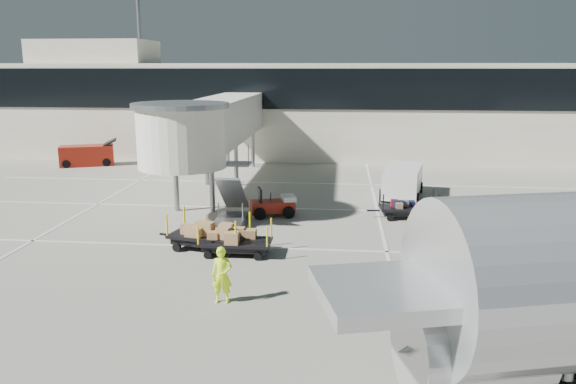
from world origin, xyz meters
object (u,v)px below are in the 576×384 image
at_px(box_cart_far, 208,235).
at_px(ground_worker, 222,275).
at_px(baggage_tug, 274,206).
at_px(suitcase_cart, 407,209).
at_px(minivan, 403,179).
at_px(box_cart_near, 234,242).
at_px(belt_loader, 87,156).

xyz_separation_m(box_cart_far, ground_worker, (1.83, -5.51, 0.35)).
bearing_deg(ground_worker, baggage_tug, 86.09).
bearing_deg(suitcase_cart, minivan, 82.53).
relative_size(box_cart_near, belt_loader, 0.79).
distance_m(box_cart_near, minivan, 14.15).
bearing_deg(ground_worker, box_cart_far, 106.24).
bearing_deg(baggage_tug, suitcase_cart, -14.09).
distance_m(suitcase_cart, minivan, 4.93).
xyz_separation_m(baggage_tug, suitcase_cart, (7.01, 0.25, -0.06)).
xyz_separation_m(box_cart_near, ground_worker, (0.54, -4.90, 0.43)).
height_order(suitcase_cart, box_cart_near, box_cart_near).
xyz_separation_m(baggage_tug, belt_loader, (-16.71, 13.89, 0.25)).
bearing_deg(box_cart_far, minivan, 62.58).
relative_size(suitcase_cart, belt_loader, 0.79).
bearing_deg(belt_loader, ground_worker, -78.04).
bearing_deg(minivan, belt_loader, 171.27).
bearing_deg(belt_loader, suitcase_cart, -50.93).
relative_size(ground_worker, minivan, 0.38).
bearing_deg(ground_worker, suitcase_cart, 55.39).
height_order(box_cart_near, ground_worker, ground_worker).
distance_m(baggage_tug, suitcase_cart, 7.01).
relative_size(ground_worker, belt_loader, 0.42).
bearing_deg(box_cart_near, minivan, 54.89).
height_order(ground_worker, belt_loader, belt_loader).
bearing_deg(box_cart_near, suitcase_cart, 40.30).
bearing_deg(box_cart_far, ground_worker, -58.20).
distance_m(suitcase_cart, box_cart_near, 10.32).
bearing_deg(box_cart_far, belt_loader, 139.88).
height_order(suitcase_cart, belt_loader, belt_loader).
bearing_deg(box_cart_far, suitcase_cart, 46.79).
bearing_deg(suitcase_cart, ground_worker, -126.76).
height_order(baggage_tug, suitcase_cart, baggage_tug).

